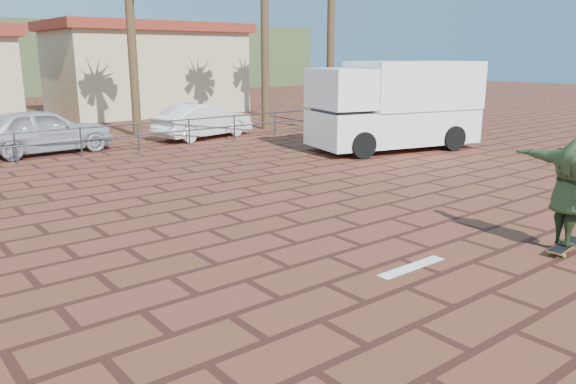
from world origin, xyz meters
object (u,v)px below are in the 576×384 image
(skateboarder, at_px, (573,191))
(longboard, at_px, (566,245))
(campervan, at_px, (395,104))
(car_silver, at_px, (42,131))
(car_white, at_px, (203,121))

(skateboarder, bearing_deg, longboard, 103.13)
(campervan, bearing_deg, longboard, -109.22)
(campervan, height_order, car_silver, campervan)
(longboard, height_order, car_silver, car_silver)
(car_silver, bearing_deg, longboard, -167.64)
(longboard, height_order, campervan, campervan)
(car_silver, bearing_deg, car_white, -94.23)
(car_silver, xyz_separation_m, car_white, (6.14, -0.20, -0.09))
(longboard, height_order, car_white, car_white)
(longboard, relative_size, car_white, 0.28)
(longboard, bearing_deg, car_white, 75.62)
(campervan, height_order, car_white, campervan)
(skateboarder, relative_size, car_silver, 0.51)
(campervan, xyz_separation_m, car_white, (-3.90, 6.62, -0.92))
(longboard, distance_m, campervan, 10.86)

